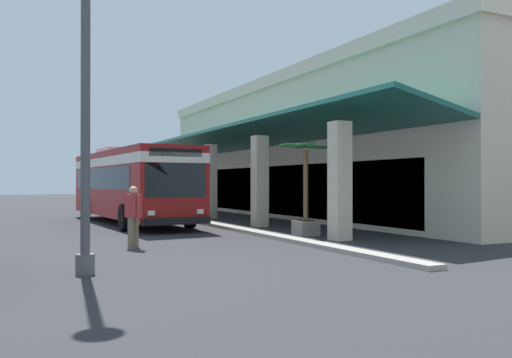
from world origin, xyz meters
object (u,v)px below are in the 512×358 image
transit_bus (130,181)px  pedestrian (133,213)px  potted_palm (306,206)px  lot_light_pole (86,51)px

transit_bus → pedestrian: transit_bus is taller
transit_bus → potted_palm: 8.97m
potted_palm → lot_light_pole: (4.57, -7.77, 3.34)m
lot_light_pole → pedestrian: bearing=154.3°
potted_palm → transit_bus: bearing=-152.7°
pedestrian → lot_light_pole: lot_light_pole is taller
transit_bus → lot_light_pole: (12.51, -3.67, 2.47)m
potted_palm → pedestrian: bearing=-81.7°
pedestrian → lot_light_pole: size_ratio=0.21×
pedestrian → potted_palm: (-0.88, 5.99, 0.03)m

